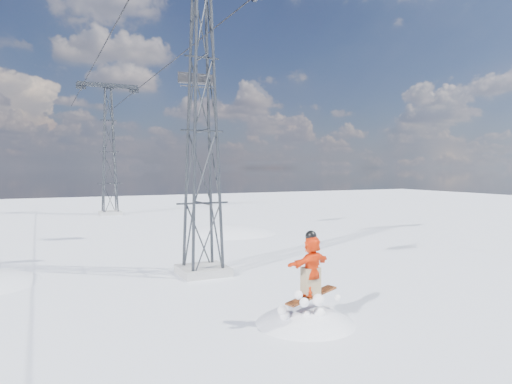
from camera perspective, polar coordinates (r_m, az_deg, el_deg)
ground at (r=10.64m, az=3.97°, el=-19.58°), size 120.00×120.00×0.00m
lift_tower_near at (r=17.54m, az=-6.74°, el=7.50°), size 5.20×1.80×11.43m
lift_tower_far at (r=41.95m, az=-17.89°, el=4.75°), size 5.20×1.80×11.43m
haul_cables at (r=29.39m, az=-14.38°, el=16.21°), size 4.46×51.00×0.06m
snowboarder_jump at (r=13.19m, az=6.14°, el=-22.78°), size 4.40×4.40×6.45m
lift_chair_mid at (r=25.58m, az=-7.45°, el=13.79°), size 1.98×0.57×2.45m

